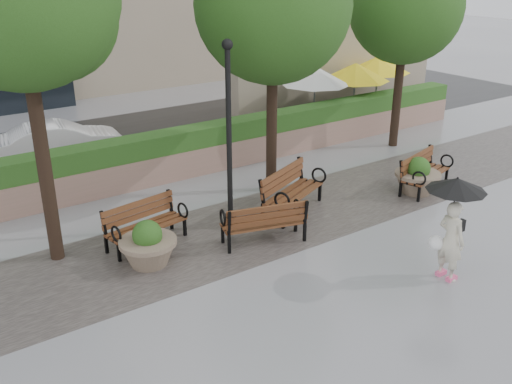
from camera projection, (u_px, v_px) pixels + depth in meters
ground at (321, 289)px, 10.82m from camera, size 100.00×100.00×0.00m
cobble_strip at (235, 231)px, 13.09m from camera, size 28.00×3.20×0.01m
hedge_wall at (157, 158)px, 15.87m from camera, size 24.00×0.80×1.35m
cafe_wall at (339, 62)px, 22.66m from camera, size 10.00×0.60×4.00m
cafe_hedge at (367, 113)px, 21.32m from camera, size 8.00×0.50×0.90m
asphalt_street at (106, 145)px, 19.16m from camera, size 40.00×7.00×0.00m
bench_1 at (146, 233)px, 12.41m from camera, size 1.88×0.99×0.96m
bench_2 at (264, 230)px, 12.49m from camera, size 1.95×1.20×0.98m
bench_3 at (292, 199)px, 14.02m from camera, size 2.15×1.53×1.08m
bench_4 at (424, 179)px, 15.35m from camera, size 1.96×1.19×0.99m
planter_left at (148, 248)px, 11.55m from camera, size 1.17×1.17×0.98m
planter_right at (417, 179)px, 15.10m from camera, size 1.20×1.20×1.01m
lamppost at (229, 149)px, 12.63m from camera, size 0.28×0.28×4.29m
tree_1 at (276, 10)px, 13.87m from camera, size 3.85×3.83×6.70m
tree_2 at (407, 10)px, 17.61m from camera, size 3.58×3.51×6.21m
patio_umb_white at (315, 76)px, 19.98m from camera, size 2.50×2.50×2.30m
patio_umb_yellow_a at (355, 72)px, 20.63m from camera, size 2.50×2.50×2.30m
patio_umb_yellow_b at (378, 65)px, 22.08m from camera, size 2.50×2.50×2.30m
car_right at (61, 142)px, 17.39m from camera, size 3.91×1.80×1.24m
pedestrian at (453, 219)px, 10.77m from camera, size 1.13×1.13×2.07m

